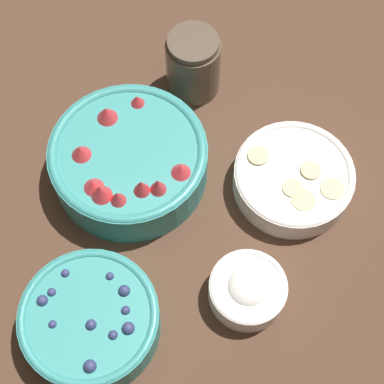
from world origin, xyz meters
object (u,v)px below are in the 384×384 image
Objects in this scene: bowl_bananas at (293,178)px; jar_chocolate at (193,66)px; bowl_cream at (248,289)px; bowl_blueberries at (90,320)px; bowl_strawberries at (129,159)px.

bowl_bananas is 1.58× the size of jar_chocolate.
bowl_bananas is 1.67× the size of bowl_cream.
jar_chocolate is (-0.37, -0.15, 0.02)m from bowl_blueberries.
bowl_cream reaches higher than bowl_bananas.
bowl_cream is at bearing 17.78° from bowl_bananas.
bowl_strawberries is 0.24m from bowl_cream.
bowl_bananas is (-0.33, 0.07, -0.01)m from bowl_blueberries.
bowl_blueberries is 0.20m from bowl_cream.
bowl_blueberries is 0.40m from jar_chocolate.
bowl_strawberries is 0.23m from bowl_bananas.
bowl_blueberries is 1.65× the size of jar_chocolate.
bowl_blueberries reaches higher than bowl_cream.
jar_chocolate reaches higher than bowl_bananas.
bowl_strawberries is 1.31× the size of bowl_bananas.
jar_chocolate is at bearing -168.91° from bowl_strawberries.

